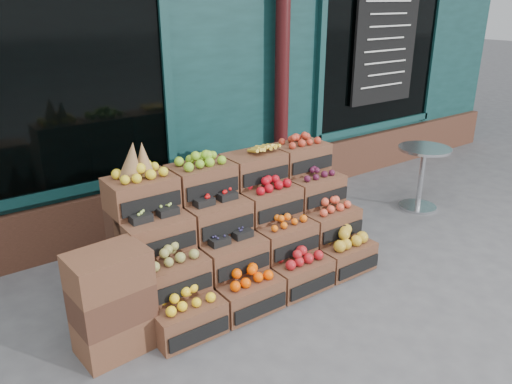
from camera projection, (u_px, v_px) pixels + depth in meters
ground at (317, 293)px, 4.69m from camera, size 60.00×60.00×0.00m
shop_facade at (97, 11)px, 7.65m from camera, size 12.00×6.24×4.80m
crate_display at (243, 234)px, 4.82m from camera, size 2.39×1.18×1.49m
spare_crates at (112, 303)px, 3.80m from camera, size 0.60×0.44×0.86m
bistro_table at (422, 171)px, 6.41m from camera, size 0.66×0.66×0.83m
shopkeeper at (29, 151)px, 5.59m from camera, size 0.83×0.66×1.98m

